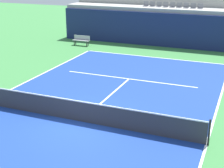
{
  "coord_description": "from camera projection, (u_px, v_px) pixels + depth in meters",
  "views": [
    {
      "loc": [
        6.45,
        -11.98,
        6.5
      ],
      "look_at": [
        0.69,
        2.0,
        1.2
      ],
      "focal_mm": 54.13,
      "sensor_mm": 36.0,
      "label": 1
    }
  ],
  "objects": [
    {
      "name": "player_bench",
      "position": [
        81.0,
        40.0,
        29.04
      ],
      "size": [
        1.5,
        0.4,
        0.85
      ],
      "color": "#99999E",
      "rests_on": "ground_plane"
    },
    {
      "name": "tennis_net",
      "position": [
        80.0,
        111.0,
        14.76
      ],
      "size": [
        11.08,
        0.08,
        1.07
      ],
      "color": "black",
      "rests_on": "court_surface"
    },
    {
      "name": "sideline_right",
      "position": [
        206.0,
        145.0,
        12.96
      ],
      "size": [
        0.1,
        24.0,
        0.0
      ],
      "primitive_type": "cube",
      "color": "white",
      "rests_on": "court_surface"
    },
    {
      "name": "seating_row_lower",
      "position": [
        172.0,
        6.0,
        28.88
      ],
      "size": [
        5.15,
        0.44,
        0.44
      ],
      "color": "slate",
      "rests_on": "stands_tier_lower"
    },
    {
      "name": "back_wall",
      "position": [
        167.0,
        30.0,
        28.23
      ],
      "size": [
        19.14,
        0.3,
        2.82
      ],
      "primitive_type": "cube",
      "color": "navy",
      "rests_on": "ground_plane"
    },
    {
      "name": "court_surface",
      "position": [
        80.0,
        121.0,
        14.92
      ],
      "size": [
        11.0,
        24.0,
        0.01
      ],
      "primitive_type": "cube",
      "color": "navy",
      "rests_on": "ground_plane"
    },
    {
      "name": "stands_tier_upper",
      "position": [
        177.0,
        18.0,
        31.32
      ],
      "size": [
        19.14,
        2.4,
        3.92
      ],
      "primitive_type": "cube",
      "color": "#9E9E99",
      "rests_on": "ground_plane"
    },
    {
      "name": "ground_plane",
      "position": [
        80.0,
        121.0,
        14.92
      ],
      "size": [
        80.0,
        80.0,
        0.0
      ],
      "primitive_type": "plane",
      "color": "#387A3D"
    },
    {
      "name": "service_line_far",
      "position": [
        129.0,
        79.0,
        20.5
      ],
      "size": [
        8.26,
        0.1,
        0.0
      ],
      "primitive_type": "cube",
      "color": "white",
      "rests_on": "court_surface"
    },
    {
      "name": "stands_tier_lower",
      "position": [
        171.0,
        26.0,
        29.35
      ],
      "size": [
        19.14,
        2.4,
        3.13
      ],
      "primitive_type": "cube",
      "color": "#9E9E99",
      "rests_on": "ground_plane"
    },
    {
      "name": "centre_service_line",
      "position": [
        109.0,
        97.0,
        17.71
      ],
      "size": [
        0.1,
        6.4,
        0.0
      ],
      "primitive_type": "cube",
      "color": "white",
      "rests_on": "court_surface"
    },
    {
      "name": "baseline_far",
      "position": [
        154.0,
        57.0,
        25.35
      ],
      "size": [
        11.0,
        0.1,
        0.0
      ],
      "primitive_type": "cube",
      "color": "white",
      "rests_on": "court_surface"
    }
  ]
}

